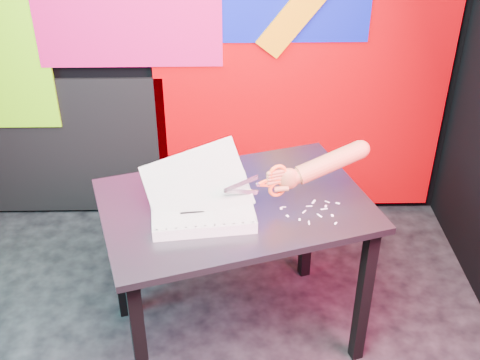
{
  "coord_description": "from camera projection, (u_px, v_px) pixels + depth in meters",
  "views": [
    {
      "loc": [
        0.25,
        -1.54,
        2.13
      ],
      "look_at": [
        0.29,
        0.45,
        0.87
      ],
      "focal_mm": 45.0,
      "sensor_mm": 36.0,
      "label": 1
    }
  ],
  "objects": [
    {
      "name": "room",
      "position": [
        140.0,
        123.0,
        1.72
      ],
      "size": [
        3.01,
        3.01,
        2.71
      ],
      "color": "black",
      "rests_on": "ground"
    },
    {
      "name": "backdrop",
      "position": [
        192.0,
        64.0,
        3.17
      ],
      "size": [
        2.88,
        0.05,
        2.08
      ],
      "color": "#BF0005",
      "rests_on": "ground"
    },
    {
      "name": "work_table",
      "position": [
        235.0,
        223.0,
        2.5
      ],
      "size": [
        1.23,
        0.99,
        0.75
      ],
      "rotation": [
        0.0,
        0.0,
        0.3
      ],
      "color": "black",
      "rests_on": "ground"
    },
    {
      "name": "printout_stack",
      "position": [
        202.0,
        209.0,
        2.35
      ],
      "size": [
        0.46,
        0.33,
        0.3
      ],
      "rotation": [
        0.0,
        0.0,
        0.12
      ],
      "color": "silver",
      "rests_on": "work_table"
    },
    {
      "name": "scissors",
      "position": [
        273.0,
        182.0,
        2.33
      ],
      "size": [
        0.25,
        0.09,
        0.15
      ],
      "rotation": [
        0.0,
        0.0,
        0.32
      ],
      "color": "silver",
      "rests_on": "printout_stack"
    },
    {
      "name": "hand_forearm",
      "position": [
        323.0,
        165.0,
        2.37
      ],
      "size": [
        0.41,
        0.17,
        0.16
      ],
      "rotation": [
        0.0,
        0.0,
        0.32
      ],
      "color": "#A25133",
      "rests_on": "work_table"
    },
    {
      "name": "paper_clippings",
      "position": [
        313.0,
        210.0,
        2.39
      ],
      "size": [
        0.25,
        0.17,
        0.0
      ],
      "color": "white",
      "rests_on": "work_table"
    }
  ]
}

